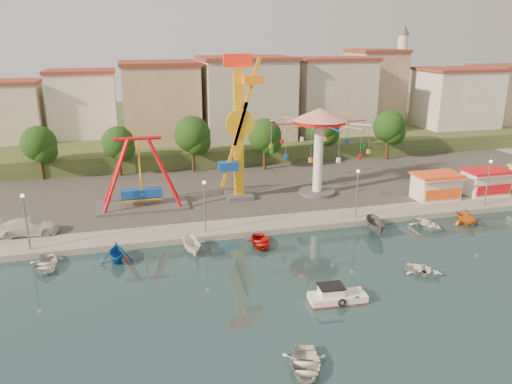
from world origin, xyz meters
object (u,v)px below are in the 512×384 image
object	(u,v)px
cabin_motorboat	(336,297)
van	(28,227)
kamikaze_tower	(240,132)
wave_swinger	(319,132)
pirate_ship_ride	(140,174)
rowboat_a	(423,270)

from	to	relation	value
cabin_motorboat	van	bearing A→B (deg)	146.58
kamikaze_tower	van	distance (m)	24.21
wave_swinger	cabin_motorboat	size ratio (longest dim) A/B	2.64
pirate_ship_ride	rowboat_a	distance (m)	31.09
cabin_motorboat	van	world-z (taller)	van
pirate_ship_ride	kamikaze_tower	size ratio (longest dim) A/B	0.61
pirate_ship_ride	wave_swinger	distance (m)	21.08
wave_swinger	van	world-z (taller)	wave_swinger
wave_swinger	van	distance (m)	32.85
van	cabin_motorboat	bearing A→B (deg)	-126.87
kamikaze_tower	wave_swinger	world-z (taller)	kamikaze_tower
pirate_ship_ride	van	distance (m)	12.68
kamikaze_tower	wave_swinger	distance (m)	9.36
rowboat_a	wave_swinger	bearing A→B (deg)	52.45
wave_swinger	rowboat_a	xyz separation A→B (m)	(1.31, -21.02, -7.87)
pirate_ship_ride	wave_swinger	size ratio (longest dim) A/B	0.86
pirate_ship_ride	rowboat_a	xyz separation A→B (m)	(22.04, -21.55, -4.07)
cabin_motorboat	van	xyz separation A→B (m)	(-24.14, 18.47, 1.00)
pirate_ship_ride	rowboat_a	bearing A→B (deg)	-44.35
rowboat_a	pirate_ship_ride	bearing A→B (deg)	94.53
cabin_motorboat	rowboat_a	size ratio (longest dim) A/B	1.40
pirate_ship_ride	cabin_motorboat	world-z (taller)	pirate_ship_ride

